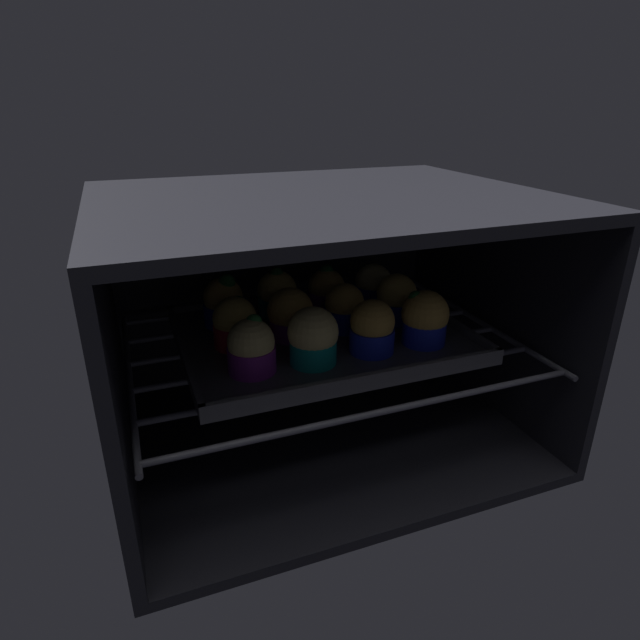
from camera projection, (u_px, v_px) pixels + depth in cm
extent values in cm
cube|color=black|center=(323.00, 428.00, 83.17)|extent=(59.00, 47.00, 1.50)
cube|color=black|center=(323.00, 200.00, 69.37)|extent=(59.00, 47.00, 1.50)
cube|color=black|center=(278.00, 278.00, 95.86)|extent=(59.00, 1.50, 34.00)
cube|color=black|center=(111.00, 356.00, 66.86)|extent=(1.50, 47.00, 34.00)
cube|color=black|center=(488.00, 299.00, 85.68)|extent=(1.50, 47.00, 34.00)
cylinder|color=#51515B|center=(382.00, 412.00, 61.23)|extent=(54.00, 0.80, 0.80)
cylinder|color=#51515B|center=(355.00, 381.00, 67.77)|extent=(54.00, 0.80, 0.80)
cylinder|color=#51515B|center=(333.00, 356.00, 74.32)|extent=(54.00, 0.80, 0.80)
cylinder|color=#51515B|center=(314.00, 335.00, 80.86)|extent=(54.00, 0.80, 0.80)
cylinder|color=#51515B|center=(298.00, 318.00, 87.41)|extent=(54.00, 0.80, 0.80)
cylinder|color=#51515B|center=(284.00, 302.00, 93.96)|extent=(54.00, 0.80, 0.80)
cylinder|color=#51515B|center=(129.00, 377.00, 68.76)|extent=(0.80, 42.00, 0.80)
cylinder|color=#51515B|center=(477.00, 320.00, 86.43)|extent=(0.80, 42.00, 0.80)
cube|color=#4C4C51|center=(320.00, 336.00, 78.24)|extent=(40.34, 32.09, 1.20)
cube|color=#4C4C51|center=(366.00, 378.00, 64.34)|extent=(40.34, 0.80, 1.00)
cube|color=#4C4C51|center=(288.00, 295.00, 91.29)|extent=(40.34, 0.80, 1.00)
cube|color=#4C4C51|center=(183.00, 350.00, 71.35)|extent=(0.80, 32.09, 1.00)
cube|color=#4C4C51|center=(436.00, 311.00, 84.29)|extent=(0.80, 32.09, 1.00)
cylinder|color=#7A238C|center=(252.00, 359.00, 66.42)|extent=(6.12, 6.12, 3.31)
sphere|color=#E0CC7A|center=(251.00, 342.00, 65.50)|extent=(5.93, 5.93, 5.93)
sphere|color=#28702D|center=(254.00, 322.00, 65.22)|extent=(2.08, 2.08, 2.08)
cylinder|color=#0C8C84|center=(313.00, 351.00, 68.56)|extent=(6.12, 6.12, 3.31)
sphere|color=#E0CC7A|center=(313.00, 332.00, 67.51)|extent=(6.61, 6.61, 6.61)
cylinder|color=#1928B7|center=(372.00, 340.00, 71.65)|extent=(6.12, 6.12, 3.31)
sphere|color=gold|center=(372.00, 321.00, 70.58)|extent=(6.02, 6.02, 6.02)
sphere|color=#1E6023|center=(376.00, 312.00, 69.15)|extent=(2.14, 2.14, 2.14)
cylinder|color=#1928B7|center=(424.00, 332.00, 74.20)|extent=(6.12, 6.12, 3.31)
sphere|color=gold|center=(425.00, 314.00, 73.14)|extent=(6.59, 6.59, 6.59)
sphere|color=#19511E|center=(416.00, 299.00, 72.53)|extent=(2.26, 2.26, 2.26)
cylinder|color=red|center=(236.00, 334.00, 73.37)|extent=(6.12, 6.12, 3.31)
sphere|color=gold|center=(235.00, 318.00, 72.43)|extent=(6.06, 6.06, 6.06)
sphere|color=#19511E|center=(238.00, 304.00, 72.48)|extent=(2.39, 2.39, 2.39)
cylinder|color=#7A238C|center=(291.00, 326.00, 76.03)|extent=(6.12, 6.12, 3.31)
sphere|color=gold|center=(290.00, 311.00, 75.10)|extent=(6.60, 6.60, 6.60)
sphere|color=#1E6023|center=(287.00, 297.00, 74.19)|extent=(1.77, 1.77, 1.77)
cylinder|color=#1928B7|center=(344.00, 318.00, 78.85)|extent=(6.12, 6.12, 3.31)
sphere|color=gold|center=(345.00, 303.00, 77.91)|extent=(5.83, 5.83, 5.83)
cylinder|color=#1928B7|center=(396.00, 311.00, 81.52)|extent=(6.12, 6.12, 3.31)
sphere|color=gold|center=(397.00, 294.00, 80.44)|extent=(6.15, 6.15, 6.15)
cylinder|color=#1928B7|center=(224.00, 314.00, 80.30)|extent=(6.12, 6.12, 3.31)
sphere|color=gold|center=(223.00, 297.00, 79.24)|extent=(5.91, 5.91, 5.91)
sphere|color=#1E6023|center=(227.00, 282.00, 77.90)|extent=(2.49, 2.49, 2.49)
cylinder|color=#0C8C84|center=(278.00, 306.00, 83.35)|extent=(6.12, 6.12, 3.31)
sphere|color=gold|center=(277.00, 290.00, 82.33)|extent=(6.14, 6.14, 6.14)
sphere|color=#19511E|center=(276.00, 274.00, 81.32)|extent=(2.19, 2.19, 2.19)
cylinder|color=#7A238C|center=(326.00, 300.00, 85.92)|extent=(6.12, 6.12, 3.31)
sphere|color=gold|center=(327.00, 287.00, 85.08)|extent=(5.94, 5.94, 5.94)
sphere|color=#19511E|center=(326.00, 272.00, 84.48)|extent=(2.45, 2.45, 2.45)
cylinder|color=#1928B7|center=(373.00, 294.00, 88.39)|extent=(6.12, 6.12, 3.31)
sphere|color=#E0CC7A|center=(373.00, 282.00, 87.56)|extent=(6.07, 6.07, 6.07)
sphere|color=#1E6023|center=(371.00, 272.00, 86.63)|extent=(2.03, 2.03, 2.03)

